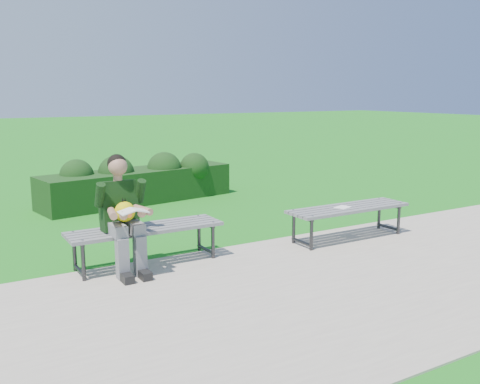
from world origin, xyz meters
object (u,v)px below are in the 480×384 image
(bench_left, at_px, (146,231))
(bench_right, at_px, (348,210))
(seated_boy, at_px, (122,211))
(hedge, at_px, (139,181))
(paper_sheet, at_px, (343,207))

(bench_left, distance_m, bench_right, 2.81)
(bench_right, xyz_separation_m, seated_boy, (-3.09, 0.25, 0.30))
(bench_left, xyz_separation_m, bench_right, (2.79, -0.35, 0.00))
(hedge, xyz_separation_m, bench_left, (-1.23, -3.63, 0.03))
(bench_left, bearing_deg, hedge, 71.25)
(seated_boy, bearing_deg, bench_right, -4.69)
(bench_left, relative_size, paper_sheet, 6.93)
(bench_left, height_order, bench_right, same)
(hedge, distance_m, paper_sheet, 4.24)
(hedge, xyz_separation_m, paper_sheet, (1.46, -3.98, 0.09))
(bench_left, relative_size, bench_right, 1.00)
(hedge, height_order, bench_left, hedge)
(hedge, bearing_deg, paper_sheet, -69.86)
(bench_left, xyz_separation_m, seated_boy, (-0.30, -0.09, 0.30))
(hedge, bearing_deg, bench_right, -68.60)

